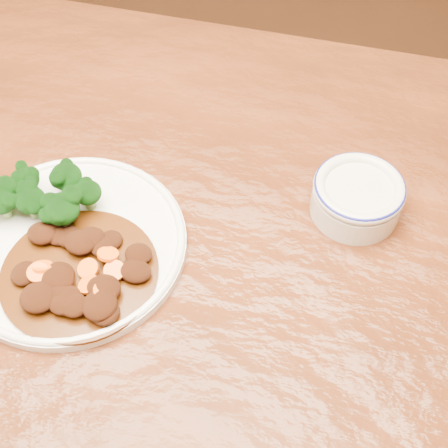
% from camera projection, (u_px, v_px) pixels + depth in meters
% --- Properties ---
extents(ground, '(4.00, 4.00, 0.00)m').
position_uv_depth(ground, '(179.00, 431.00, 1.39)').
color(ground, '#452311').
rests_on(ground, ground).
extents(dining_table, '(1.55, 0.99, 0.75)m').
position_uv_depth(dining_table, '(151.00, 263.00, 0.86)').
color(dining_table, '#5C2810').
rests_on(dining_table, ground).
extents(dinner_plate, '(0.29, 0.29, 0.02)m').
position_uv_depth(dinner_plate, '(71.00, 244.00, 0.77)').
color(dinner_plate, white).
rests_on(dinner_plate, dining_table).
extents(broccoli_florets, '(0.14, 0.10, 0.05)m').
position_uv_depth(broccoli_florets, '(38.00, 195.00, 0.78)').
color(broccoli_florets, '#78A053').
rests_on(broccoli_florets, dinner_plate).
extents(mince_stew, '(0.19, 0.19, 0.03)m').
position_uv_depth(mince_stew, '(78.00, 273.00, 0.73)').
color(mince_stew, '#401D06').
rests_on(mince_stew, dinner_plate).
extents(dip_bowl, '(0.12, 0.12, 0.05)m').
position_uv_depth(dip_bowl, '(357.00, 196.00, 0.79)').
color(dip_bowl, beige).
rests_on(dip_bowl, dining_table).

